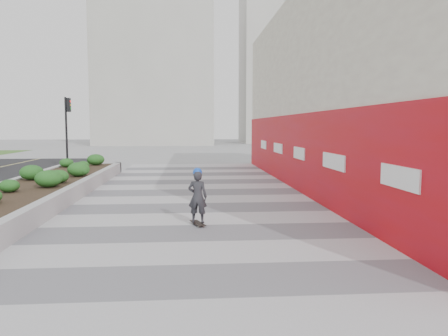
# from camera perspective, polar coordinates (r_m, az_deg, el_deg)

# --- Properties ---
(ground) EXTENTS (160.00, 160.00, 0.00)m
(ground) POSITION_cam_1_polar(r_m,az_deg,el_deg) (8.71, -2.90, -11.32)
(ground) COLOR gray
(ground) RESTS_ON ground
(walkway) EXTENTS (8.00, 36.00, 0.01)m
(walkway) POSITION_cam_1_polar(r_m,az_deg,el_deg) (11.61, -3.32, -7.03)
(walkway) COLOR #A8A8AD
(walkway) RESTS_ON ground
(building) EXTENTS (6.04, 24.08, 8.00)m
(building) POSITION_cam_1_polar(r_m,az_deg,el_deg) (18.81, 18.29, 9.63)
(building) COLOR beige
(building) RESTS_ON ground
(planter) EXTENTS (3.00, 18.00, 0.90)m
(planter) POSITION_cam_1_polar(r_m,az_deg,el_deg) (16.35, -23.31, -2.36)
(planter) COLOR #9E9EA0
(planter) RESTS_ON ground
(traffic_signal_near) EXTENTS (0.33, 0.28, 4.20)m
(traffic_signal_near) POSITION_cam_1_polar(r_m,az_deg,el_deg) (26.77, -19.77, 5.64)
(traffic_signal_near) COLOR black
(traffic_signal_near) RESTS_ON ground
(distant_bldg_north_l) EXTENTS (16.00, 12.00, 20.00)m
(distant_bldg_north_l) POSITION_cam_1_polar(r_m,az_deg,el_deg) (63.96, -8.96, 12.08)
(distant_bldg_north_l) COLOR #ADAAA3
(distant_bldg_north_l) RESTS_ON ground
(distant_bldg_north_r) EXTENTS (14.00, 10.00, 24.00)m
(distant_bldg_north_r) POSITION_cam_1_polar(r_m,az_deg,el_deg) (70.65, 8.19, 13.08)
(distant_bldg_north_r) COLOR #ADAAA3
(distant_bldg_north_r) RESTS_ON ground
(manhole_cover) EXTENTS (0.44, 0.44, 0.01)m
(manhole_cover) POSITION_cam_1_polar(r_m,az_deg,el_deg) (11.63, -0.84, -7.01)
(manhole_cover) COLOR #595654
(manhole_cover) RESTS_ON ground
(skateboarder) EXTENTS (0.54, 0.75, 1.48)m
(skateboarder) POSITION_cam_1_polar(r_m,az_deg,el_deg) (11.07, -3.47, -3.72)
(skateboarder) COLOR beige
(skateboarder) RESTS_ON ground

